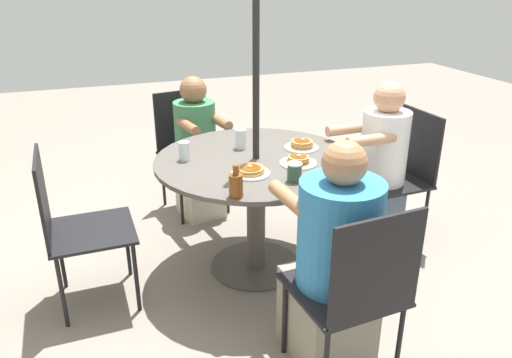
{
  "coord_description": "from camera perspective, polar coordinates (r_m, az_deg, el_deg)",
  "views": [
    {
      "loc": [
        -2.65,
        0.94,
        1.82
      ],
      "look_at": [
        0.0,
        0.0,
        0.63
      ],
      "focal_mm": 35.0,
      "sensor_mm": 36.0,
      "label": 1
    }
  ],
  "objects": [
    {
      "name": "patio_chair_north",
      "position": [
        2.93,
        -20.27,
        -4.59
      ],
      "size": [
        0.47,
        0.47,
        0.93
      ],
      "rotation": [
        0.0,
        0.0,
        -3.12
      ],
      "color": "black",
      "rests_on": "ground"
    },
    {
      "name": "pancake_plate_a",
      "position": [
        3.18,
        5.26,
        3.89
      ],
      "size": [
        0.22,
        0.22,
        0.06
      ],
      "color": "white",
      "rests_on": "patio_table"
    },
    {
      "name": "patio_chair_west",
      "position": [
        4.01,
        -7.75,
        4.03
      ],
      "size": [
        0.54,
        0.54,
        0.93
      ],
      "rotation": [
        0.0,
        0.0,
        -4.53
      ],
      "color": "black",
      "rests_on": "ground"
    },
    {
      "name": "pancake_plate_c",
      "position": [
        2.92,
        4.85,
        2.06
      ],
      "size": [
        0.22,
        0.22,
        0.06
      ],
      "color": "white",
      "rests_on": "patio_table"
    },
    {
      "name": "patio_chair_south",
      "position": [
        3.61,
        16.18,
        1.14
      ],
      "size": [
        0.48,
        0.48,
        0.93
      ],
      "rotation": [
        0.0,
        0.0,
        0.04
      ],
      "color": "black",
      "rests_on": "ground"
    },
    {
      "name": "patio_table",
      "position": [
        3.07,
        0.0,
        -0.32
      ],
      "size": [
        1.23,
        1.23,
        0.76
      ],
      "color": "#4C4742",
      "rests_on": "ground"
    },
    {
      "name": "pancake_plate_b",
      "position": [
        2.77,
        -0.64,
        0.89
      ],
      "size": [
        0.22,
        0.22,
        0.05
      ],
      "color": "white",
      "rests_on": "patio_table"
    },
    {
      "name": "diner_west",
      "position": [
        3.86,
        -6.69,
        2.91
      ],
      "size": [
        0.5,
        0.38,
        1.09
      ],
      "rotation": [
        0.0,
        0.0,
        -4.53
      ],
      "color": "beige",
      "rests_on": "ground"
    },
    {
      "name": "ground_plane",
      "position": [
        3.35,
        0.0,
        -9.88
      ],
      "size": [
        12.0,
        12.0,
        0.0
      ],
      "primitive_type": "plane",
      "color": "gray"
    },
    {
      "name": "coffee_cup",
      "position": [
        2.67,
        4.42,
        0.8
      ],
      "size": [
        0.08,
        0.08,
        0.1
      ],
      "color": "#33513D",
      "rests_on": "patio_table"
    },
    {
      "name": "diner_south",
      "position": [
        3.5,
        13.82,
        0.79
      ],
      "size": [
        0.34,
        0.53,
        1.15
      ],
      "rotation": [
        0.0,
        0.0,
        0.04
      ],
      "color": "slate",
      "rests_on": "ground"
    },
    {
      "name": "umbrella_pole",
      "position": [
        2.91,
        0.0,
        8.61
      ],
      "size": [
        0.04,
        0.04,
        2.2
      ],
      "primitive_type": "cylinder",
      "color": "black",
      "rests_on": "ground"
    },
    {
      "name": "diner_east",
      "position": [
        2.41,
        8.83,
        -9.96
      ],
      "size": [
        0.56,
        0.41,
        1.16
      ],
      "rotation": [
        0.0,
        0.0,
        -1.5
      ],
      "color": "gray",
      "rests_on": "ground"
    },
    {
      "name": "patio_chair_east",
      "position": [
        2.28,
        11.36,
        -11.96
      ],
      "size": [
        0.49,
        0.49,
        0.93
      ],
      "rotation": [
        0.0,
        0.0,
        -1.5
      ],
      "color": "black",
      "rests_on": "ground"
    },
    {
      "name": "drinking_glass_a",
      "position": [
        3.16,
        -1.77,
        4.61
      ],
      "size": [
        0.07,
        0.07,
        0.12
      ],
      "primitive_type": "cylinder",
      "color": "silver",
      "rests_on": "patio_table"
    },
    {
      "name": "drinking_glass_b",
      "position": [
        2.99,
        -8.19,
        3.18
      ],
      "size": [
        0.07,
        0.07,
        0.11
      ],
      "primitive_type": "cylinder",
      "color": "silver",
      "rests_on": "patio_table"
    },
    {
      "name": "syrup_bottle",
      "position": [
        2.48,
        -2.32,
        -0.61
      ],
      "size": [
        0.1,
        0.07,
        0.17
      ],
      "color": "brown",
      "rests_on": "patio_table"
    }
  ]
}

